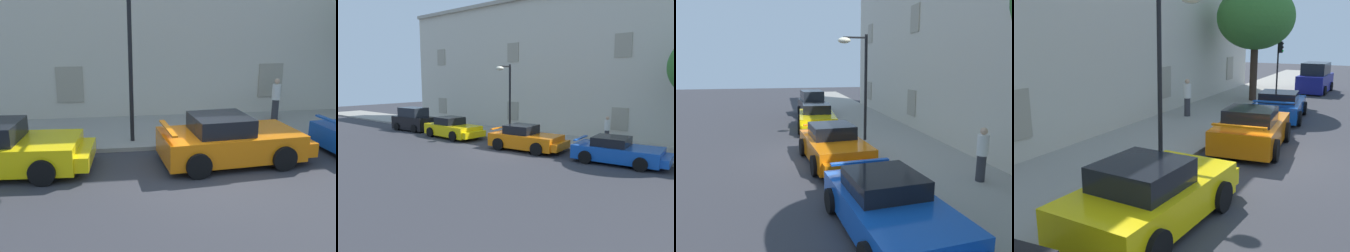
{
  "view_description": "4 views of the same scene",
  "coord_description": "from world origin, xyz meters",
  "views": [
    {
      "loc": [
        -2.43,
        -9.51,
        4.1
      ],
      "look_at": [
        -0.99,
        0.82,
        1.16
      ],
      "focal_mm": 39.19,
      "sensor_mm": 36.0,
      "label": 1
    },
    {
      "loc": [
        11.94,
        -14.8,
        4.13
      ],
      "look_at": [
        -0.89,
        0.95,
        1.24
      ],
      "focal_mm": 34.76,
      "sensor_mm": 36.0,
      "label": 2
    },
    {
      "loc": [
        12.44,
        -1.28,
        3.77
      ],
      "look_at": [
        1.27,
        0.99,
        1.52
      ],
      "focal_mm": 33.15,
      "sensor_mm": 36.0,
      "label": 3
    },
    {
      "loc": [
        -12.45,
        -3.42,
        3.99
      ],
      "look_at": [
        -0.68,
        2.62,
        0.89
      ],
      "focal_mm": 43.19,
      "sensor_mm": 36.0,
      "label": 4
    }
  ],
  "objects": [
    {
      "name": "sportscar_red_lead",
      "position": [
        -5.56,
        0.75,
        0.64
      ],
      "size": [
        4.72,
        2.46,
        1.46
      ],
      "color": "yellow",
      "rests_on": "ground"
    },
    {
      "name": "sportscar_yellow_flank",
      "position": [
        1.0,
        0.68,
        0.65
      ],
      "size": [
        4.66,
        2.55,
        1.47
      ],
      "color": "orange",
      "rests_on": "ground"
    },
    {
      "name": "hatchback_distant",
      "position": [
        -10.73,
        0.97,
        0.85
      ],
      "size": [
        3.69,
        2.05,
        1.89
      ],
      "color": "black",
      "rests_on": "ground"
    },
    {
      "name": "street_lamp",
      "position": [
        -1.98,
        2.25,
        3.66
      ],
      "size": [
        0.44,
        1.42,
        5.02
      ],
      "color": "black",
      "rests_on": "sidewalk"
    },
    {
      "name": "ground_plane",
      "position": [
        0.0,
        0.0,
        0.0
      ],
      "size": [
        80.0,
        80.0,
        0.0
      ],
      "primitive_type": "plane",
      "color": "#333338"
    },
    {
      "name": "building_facade",
      "position": [
        0.0,
        7.91,
        5.28
      ],
      "size": [
        33.16,
        3.93,
        10.51
      ],
      "color": "beige",
      "rests_on": "ground"
    },
    {
      "name": "pedestrian_admiring",
      "position": [
        4.14,
        4.82,
        1.03
      ],
      "size": [
        0.45,
        0.45,
        1.74
      ],
      "color": "#333338",
      "rests_on": "sidewalk"
    },
    {
      "name": "sportscar_white_middle",
      "position": [
        6.38,
        1.04,
        0.58
      ],
      "size": [
        4.72,
        2.57,
        1.3
      ],
      "color": "#144CB2",
      "rests_on": "ground"
    },
    {
      "name": "sidewalk",
      "position": [
        0.0,
        4.08,
        0.07
      ],
      "size": [
        60.0,
        4.24,
        0.14
      ],
      "primitive_type": "cube",
      "color": "gray",
      "rests_on": "ground"
    }
  ]
}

